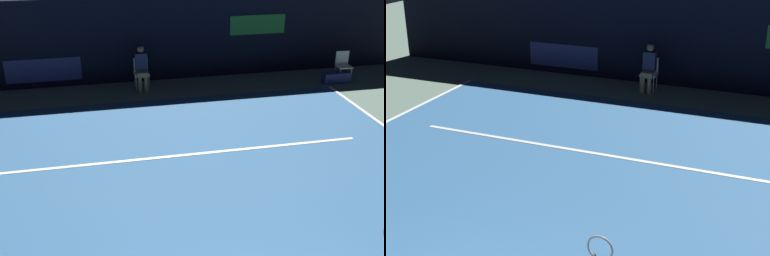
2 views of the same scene
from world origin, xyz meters
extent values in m
plane|color=slate|center=(0.00, 4.33, 0.00)|extent=(34.03, 34.03, 0.00)
cube|color=#336699|center=(0.00, 4.33, 0.01)|extent=(10.70, 10.67, 0.01)
cube|color=white|center=(0.00, 6.20, 0.01)|extent=(8.34, 0.10, 0.01)
cube|color=black|center=(0.00, 11.56, 1.30)|extent=(17.66, 0.30, 2.60)
cube|color=navy|center=(-3.09, 11.40, 0.55)|extent=(2.20, 0.04, 0.70)
cube|color=#1E6B2D|center=(3.53, 11.40, 1.60)|extent=(1.80, 0.04, 0.60)
cube|color=white|center=(-0.25, 10.69, 0.46)|extent=(0.44, 0.40, 0.04)
cube|color=white|center=(-0.25, 10.89, 0.69)|extent=(0.42, 0.03, 0.42)
cylinder|color=#B2B2B7|center=(-0.44, 10.52, 0.23)|extent=(0.03, 0.03, 0.46)
cylinder|color=#B2B2B7|center=(-0.06, 10.52, 0.23)|extent=(0.03, 0.03, 0.46)
cylinder|color=#B2B2B7|center=(-0.44, 10.86, 0.23)|extent=(0.03, 0.03, 0.46)
cylinder|color=#B2B2B7|center=(-0.06, 10.86, 0.23)|extent=(0.03, 0.03, 0.46)
cube|color=tan|center=(-0.25, 10.61, 0.50)|extent=(0.32, 0.40, 0.14)
cylinder|color=tan|center=(-0.34, 10.43, 0.23)|extent=(0.11, 0.11, 0.46)
cylinder|color=tan|center=(-0.16, 10.43, 0.23)|extent=(0.11, 0.11, 0.46)
cube|color=#23284C|center=(-0.25, 10.73, 0.83)|extent=(0.34, 0.22, 0.52)
sphere|color=#8C6647|center=(-0.25, 10.73, 1.21)|extent=(0.20, 0.20, 0.20)
cylinder|color=#141933|center=(-0.25, 10.73, 1.30)|extent=(0.19, 0.19, 0.04)
cube|color=white|center=(6.00, 10.16, 0.44)|extent=(0.47, 0.43, 0.04)
cube|color=white|center=(6.01, 10.36, 0.67)|extent=(0.42, 0.06, 0.42)
cylinder|color=#B2B2B7|center=(5.80, 10.00, 0.22)|extent=(0.03, 0.03, 0.44)
cylinder|color=#B2B2B7|center=(6.17, 9.98, 0.22)|extent=(0.03, 0.03, 0.44)
cylinder|color=#B2B2B7|center=(5.82, 10.34, 0.22)|extent=(0.03, 0.03, 0.44)
cylinder|color=#B2B2B7|center=(6.20, 10.32, 0.22)|extent=(0.03, 0.03, 0.44)
cube|color=navy|center=(5.68, 10.00, 0.16)|extent=(0.85, 0.33, 0.32)
camera|label=1|loc=(-1.73, -3.15, 5.01)|focal=45.86mm
camera|label=2|loc=(3.39, -3.42, 4.64)|focal=51.46mm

